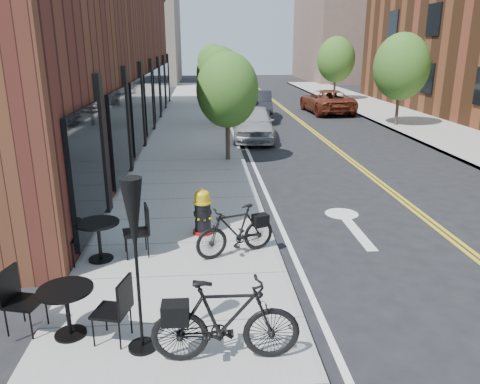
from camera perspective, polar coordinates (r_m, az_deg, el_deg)
name	(u,v)px	position (r m, az deg, el deg)	size (l,w,h in m)	color
ground	(287,278)	(8.88, 5.76, -10.35)	(120.00, 120.00, 0.00)	black
sidewalk_near	(190,155)	(18.18, -6.07, 4.49)	(4.00, 70.00, 0.12)	#9E9B93
building_near	(87,60)	(22.29, -18.20, 15.07)	(5.00, 28.00, 7.00)	#481D17
bg_building_left	(142,36)	(56.09, -11.83, 18.09)	(8.00, 14.00, 10.00)	#726656
bg_building_right	(348,28)	(60.33, 12.99, 18.90)	(10.00, 16.00, 12.00)	brown
tree_near_a	(227,90)	(16.80, -1.54, 12.31)	(2.20, 2.20, 3.81)	#382B1E
tree_near_b	(219,73)	(24.76, -2.58, 14.24)	(2.30, 2.30, 3.98)	#382B1E
tree_near_c	(215,69)	(32.76, -3.11, 14.71)	(2.10, 2.10, 3.67)	#382B1E
tree_near_d	(212,61)	(40.74, -3.45, 15.63)	(2.40, 2.40, 4.11)	#382B1E
tree_far_b	(401,67)	(25.79, 19.08, 14.23)	(2.80, 2.80, 4.62)	#382B1E
tree_far_c	(336,59)	(37.12, 11.63, 15.54)	(2.80, 2.80, 4.62)	#382B1E
fire_hydrant	(203,212)	(10.34, -4.58, -2.45)	(0.55, 0.55, 1.04)	maroon
bicycle_left	(236,231)	(9.26, -0.55, -4.72)	(0.48, 1.69, 1.02)	black
bicycle_right	(226,321)	(6.30, -1.74, -15.43)	(0.55, 1.96, 1.18)	black
bistro_set_b	(67,305)	(7.25, -20.34, -12.79)	(1.85, 0.95, 0.97)	black
bistro_set_c	(99,235)	(9.44, -16.82, -5.07)	(1.93, 0.98, 1.02)	black
patio_umbrella	(134,230)	(6.13, -12.77, -4.56)	(0.40, 0.40, 2.45)	black
parked_car_a	(254,123)	(21.25, 1.70, 8.39)	(1.79, 4.45, 1.51)	#9EA1A5
parked_car_b	(256,105)	(27.26, 2.01, 10.52)	(1.70, 4.88, 1.61)	black
parked_car_c	(236,98)	(32.77, -0.55, 11.44)	(1.82, 4.49, 1.30)	#B4B4B9
parked_car_far	(326,101)	(30.40, 10.50, 10.82)	(2.41, 5.23, 1.45)	maroon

